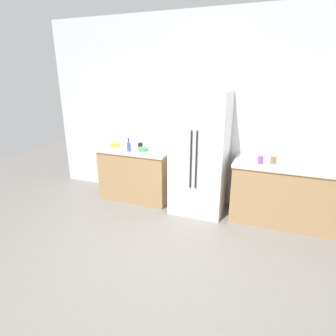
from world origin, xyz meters
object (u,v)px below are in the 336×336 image
object	(u,v)px
bowl_b	(143,149)
cup_b	(273,160)
cup_a	(140,145)
bowl_a	(115,145)
refrigerator	(200,153)
bottle_a	(129,146)
cup_c	(260,160)
toaster	(327,161)

from	to	relation	value
bowl_b	cup_b	bearing A→B (deg)	1.40
cup_a	bowl_a	world-z (taller)	cup_a
refrigerator	bowl_b	bearing A→B (deg)	-179.25
refrigerator	bottle_a	bearing A→B (deg)	-173.94
cup_b	bowl_b	bearing A→B (deg)	-178.60
cup_c	bowl_a	size ratio (longest dim) A/B	0.66
refrigerator	cup_a	bearing A→B (deg)	172.56
bottle_a	bowl_b	distance (m)	0.24
toaster	cup_c	size ratio (longest dim) A/B	1.93
toaster	cup_c	xyz separation A→B (m)	(-0.85, -0.16, -0.04)
refrigerator	bottle_a	xyz separation A→B (m)	(-1.16, -0.12, 0.03)
cup_c	bottle_a	bearing A→B (deg)	-177.74
bowl_a	cup_a	bearing A→B (deg)	10.52
cup_a	cup_c	xyz separation A→B (m)	(1.97, -0.18, 0.01)
refrigerator	cup_a	distance (m)	1.10
refrigerator	toaster	bearing A→B (deg)	3.99
cup_b	cup_c	world-z (taller)	cup_c
cup_a	bowl_b	size ratio (longest dim) A/B	0.54
cup_b	toaster	bearing A→B (deg)	7.04
bottle_a	bowl_a	xyz separation A→B (m)	(-0.37, 0.18, -0.05)
refrigerator	bowl_b	size ratio (longest dim) A/B	11.24
bottle_a	cup_b	world-z (taller)	bottle_a
cup_b	cup_a	bearing A→B (deg)	177.19
bowl_a	cup_c	bearing A→B (deg)	-2.42
toaster	cup_a	world-z (taller)	toaster
cup_b	cup_c	distance (m)	0.19
toaster	cup_b	bearing A→B (deg)	-172.96
bottle_a	cup_a	bearing A→B (deg)	73.71
bowl_a	cup_b	bearing A→B (deg)	-0.50
cup_a	bottle_a	bearing A→B (deg)	-106.29
cup_a	bowl_b	world-z (taller)	cup_a
bowl_b	toaster	bearing A→B (deg)	2.83
cup_c	bowl_a	world-z (taller)	cup_c
refrigerator	cup_c	world-z (taller)	refrigerator
toaster	bottle_a	world-z (taller)	bottle_a
cup_a	bowl_a	distance (m)	0.45
refrigerator	toaster	world-z (taller)	refrigerator
toaster	bowl_b	world-z (taller)	toaster
bottle_a	bowl_a	world-z (taller)	bottle_a
bottle_a	cup_c	distance (m)	2.05
toaster	bowl_a	bearing A→B (deg)	-178.92
cup_b	bowl_a	size ratio (longest dim) A/B	0.62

